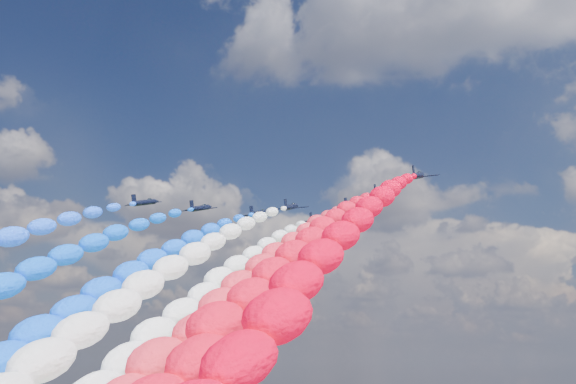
% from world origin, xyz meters
% --- Properties ---
extents(jet_0, '(9.15, 12.12, 5.50)m').
position_xyz_m(jet_0, '(-31.80, -5.96, 98.94)').
color(jet_0, black).
extents(jet_1, '(8.80, 11.88, 5.50)m').
position_xyz_m(jet_1, '(-22.53, 3.95, 98.94)').
color(jet_1, black).
extents(trail_1, '(5.86, 97.45, 47.82)m').
position_xyz_m(trail_1, '(-22.53, -46.50, 76.66)').
color(trail_1, blue).
extents(jet_2, '(9.23, 12.18, 5.50)m').
position_xyz_m(jet_2, '(-11.69, 14.35, 98.94)').
color(jet_2, black).
extents(trail_2, '(5.86, 97.45, 47.82)m').
position_xyz_m(trail_2, '(-11.69, -36.10, 76.66)').
color(trail_2, blue).
extents(jet_3, '(9.03, 12.03, 5.50)m').
position_xyz_m(jet_3, '(-1.75, 10.51, 98.94)').
color(jet_3, black).
extents(trail_3, '(5.86, 97.45, 47.82)m').
position_xyz_m(trail_3, '(-1.75, -39.94, 76.66)').
color(trail_3, silver).
extents(jet_4, '(8.66, 11.77, 5.50)m').
position_xyz_m(jet_4, '(-0.83, 26.62, 98.94)').
color(jet_4, black).
extents(trail_4, '(5.86, 97.45, 47.82)m').
position_xyz_m(trail_4, '(-0.83, -23.83, 76.66)').
color(trail_4, white).
extents(jet_5, '(9.13, 12.10, 5.50)m').
position_xyz_m(jet_5, '(12.07, 14.39, 98.94)').
color(jet_5, black).
extents(trail_5, '(5.86, 97.45, 47.82)m').
position_xyz_m(trail_5, '(12.07, -36.06, 76.66)').
color(trail_5, red).
extents(jet_6, '(8.70, 11.80, 5.50)m').
position_xyz_m(jet_6, '(21.12, 4.69, 98.94)').
color(jet_6, black).
extents(trail_6, '(5.86, 97.45, 47.82)m').
position_xyz_m(trail_6, '(21.12, -45.76, 76.66)').
color(trail_6, red).
extents(jet_7, '(8.69, 11.80, 5.50)m').
position_xyz_m(jet_7, '(31.67, -6.89, 98.94)').
color(jet_7, black).
extents(trail_7, '(5.86, 97.45, 47.82)m').
position_xyz_m(trail_7, '(31.67, -57.34, 76.66)').
color(trail_7, red).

